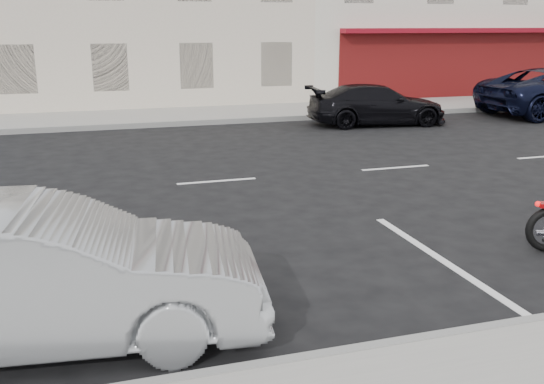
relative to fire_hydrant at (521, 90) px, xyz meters
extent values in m
plane|color=black|center=(-12.00, -8.50, -0.53)|extent=(120.00, 120.00, 0.00)
cube|color=gray|center=(-17.00, 0.20, -0.45)|extent=(80.00, 3.40, 0.15)
cube|color=gray|center=(-17.00, -1.50, -0.45)|extent=(80.00, 0.12, 0.16)
cylinder|color=beige|center=(0.00, 0.00, -0.08)|extent=(0.20, 0.20, 0.60)
sphere|color=beige|center=(0.00, 0.00, 0.24)|extent=(0.20, 0.20, 0.20)
imported|color=#9A9DA1|center=(-16.95, -14.27, 0.18)|extent=(4.48, 2.02, 1.43)
imported|color=black|center=(-7.74, -2.99, 0.10)|extent=(4.48, 2.23, 1.25)
camera|label=1|loc=(-16.39, -20.07, 2.52)|focal=40.00mm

